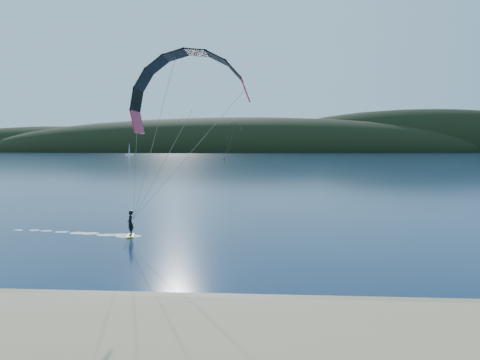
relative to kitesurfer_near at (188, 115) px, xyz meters
name	(u,v)px	position (x,y,z in m)	size (l,w,h in m)	color
ground	(179,351)	(2.53, -15.84, -8.94)	(1800.00, 1800.00, 0.00)	#071938
wet_sand	(200,303)	(2.53, -11.34, -8.89)	(220.00, 2.50, 0.10)	#968257
headland	(269,152)	(3.16, 729.44, -8.94)	(1200.00, 310.00, 140.00)	black
kitesurfer_near	(188,115)	(0.00, 0.00, 0.00)	(20.37, 6.50, 12.34)	#BCDE1A
kitesurfer_far	(234,130)	(-11.62, 184.24, 5.98)	(9.60, 7.59, 16.97)	#BCDE1A
sailboat	(129,154)	(-125.22, 383.72, -8.12)	(7.90, 4.98, 11.06)	white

